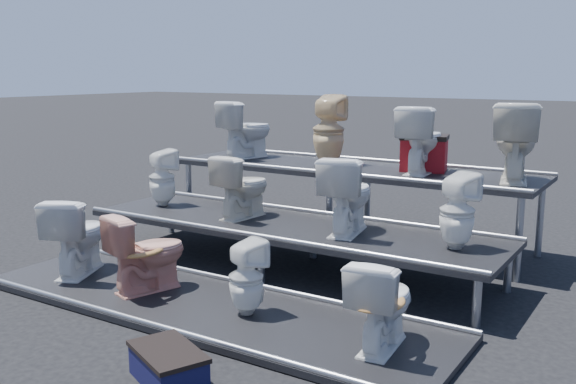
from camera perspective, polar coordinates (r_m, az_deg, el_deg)
The scene contains 18 objects.
ground at distance 6.36m, azimuth 0.08°, elevation -6.89°, with size 80.00×80.00×0.00m, color black.
tier_front at distance 5.36m, azimuth -7.46°, elevation -10.09°, with size 4.20×1.20×0.06m, color black.
tier_mid at distance 6.29m, azimuth 0.08°, elevation -4.90°, with size 4.20×1.20×0.46m, color black.
tier_back at distance 7.35m, azimuth 5.48°, elevation -1.06°, with size 4.20×1.20×0.86m, color black.
toilet_0 at distance 6.27m, azimuth -18.22°, elevation -3.65°, with size 0.41×0.72×0.73m, color white.
toilet_1 at distance 5.64m, azimuth -12.41°, elevation -5.22°, with size 0.38×0.67×0.68m, color tan.
toilet_2 at distance 5.00m, azimuth -3.71°, elevation -7.58°, with size 0.27×0.27×0.60m, color white.
toilet_3 at distance 4.45m, azimuth 8.37°, elevation -9.66°, with size 0.36×0.63×0.65m, color white.
toilet_4 at distance 7.17m, azimuth -11.12°, elevation 1.27°, with size 0.28×0.29×0.62m, color white.
toilet_5 at distance 6.48m, azimuth -4.06°, elevation 0.52°, with size 0.36×0.63×0.64m, color beige.
toilet_6 at distance 5.86m, azimuth 5.31°, elevation -0.21°, with size 0.40×0.70×0.72m, color white.
toilet_7 at distance 5.49m, azimuth 14.83°, elevation -1.66°, with size 0.29×0.30×0.64m, color white.
toilet_8 at distance 7.98m, azimuth -3.73°, elevation 5.57°, with size 0.39×0.69×0.70m, color white.
toilet_9 at distance 7.36m, azimuth 3.64°, elevation 5.52°, with size 0.36×0.37×0.80m, color beige.
toilet_10 at distance 6.90m, azimuth 11.80°, elevation 4.59°, with size 0.40×0.70×0.71m, color white.
toilet_11 at distance 6.63m, azimuth 19.54°, elevation 4.23°, with size 0.43×0.76×0.77m, color beige.
red_crate at distance 7.09m, azimuth 12.00°, elevation 3.23°, with size 0.47×0.38×0.34m, color #A01117.
step_stool at distance 4.23m, azimuth -10.59°, elevation -15.13°, with size 0.53×0.32×0.19m, color black.
Camera 1 is at (3.23, -5.13, 1.92)m, focal length 40.00 mm.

